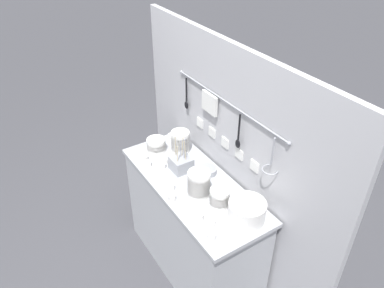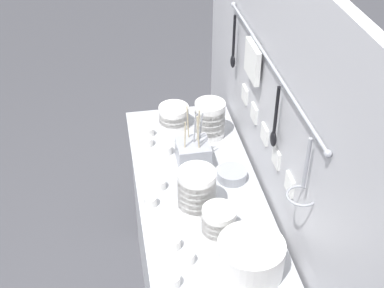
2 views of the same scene
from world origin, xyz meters
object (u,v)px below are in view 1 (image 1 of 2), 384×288
Objects in this scene: cup_edge_near at (145,158)px; plate_stack at (247,211)px; cup_front_left at (212,236)px; bowl_stack_back_corner at (156,145)px; bowl_stack_tall_left at (199,184)px; cup_mid_row at (167,160)px; bowl_stack_wide_centre at (219,198)px; cup_back_left at (212,222)px; steel_mixing_bowl at (208,170)px; cutlery_caddy at (181,163)px; cup_front_right at (171,136)px; bowl_stack_nested_right at (180,142)px; cup_centre at (171,187)px; cup_edge_far at (200,216)px; cup_back_right at (148,164)px; cup_beside_plates at (162,165)px; cup_by_caddy at (172,197)px.

plate_stack is at bearing 16.28° from cup_edge_near.
bowl_stack_back_corner is at bearing 171.29° from cup_front_left.
cup_edge_near is at bearing -65.23° from bowl_stack_back_corner.
cup_front_left is 1.00× the size of cup_edge_near.
bowl_stack_tall_left reaches higher than cup_mid_row.
bowl_stack_wide_centre is 0.20m from plate_stack.
cup_back_left is at bearing -50.53° from bowl_stack_wide_centre.
steel_mixing_bowl reaches higher than cup_back_left.
cutlery_caddy is 0.66m from cup_front_left.
cup_front_left and cup_back_left have the same top height.
bowl_stack_tall_left is 0.29m from cutlery_caddy.
cup_front_right is (-1.00, 0.06, -0.04)m from plate_stack.
bowl_stack_nested_right reaches higher than bowl_stack_back_corner.
cup_centre is 0.40m from cup_back_left.
cup_edge_far is (-0.15, -0.24, -0.04)m from plate_stack.
bowl_stack_tall_left is 0.36m from plate_stack.
cup_mid_row is (0.25, -0.18, 0.00)m from cup_front_right.
bowl_stack_back_corner reaches higher than cup_front_right.
cup_mid_row is at bearing -170.60° from plate_stack.
bowl_stack_nested_right is 0.81m from plate_stack.
cup_back_right is (-0.16, -0.18, -0.03)m from cutlery_caddy.
bowl_stack_wide_centre reaches higher than cup_edge_near.
cup_edge_near is (0.06, -0.13, -0.03)m from bowl_stack_back_corner.
cutlery_caddy is (-0.43, -0.02, -0.01)m from bowl_stack_wide_centre.
cup_edge_far is (0.56, -0.05, 0.00)m from cup_beside_plates.
bowl_stack_back_corner is 0.53× the size of cutlery_caddy.
bowl_stack_tall_left reaches higher than cup_edge_near.
cup_back_left is 0.68m from cup_mid_row.
bowl_stack_nested_right is 3.42× the size of cup_beside_plates.
bowl_stack_back_corner is 2.79× the size of cup_front_right.
bowl_stack_back_corner is at bearing 164.15° from cup_centre.
bowl_stack_tall_left is at bearing 41.95° from cup_centre.
cutlery_caddy is 5.27× the size of cup_front_left.
cup_mid_row is at bearing -162.56° from cutlery_caddy.
bowl_stack_nested_right is at bearing 162.76° from cup_back_left.
cup_centre is at bearing 3.23° from cup_back_right.
cup_back_right and cup_edge_near have the same top height.
bowl_stack_wide_centre is 2.47× the size of cup_front_right.
plate_stack is 4.48× the size of cup_front_left.
cutlery_caddy is 5.27× the size of cup_by_caddy.
plate_stack is (0.18, 0.07, 0.00)m from bowl_stack_wide_centre.
cup_front_right is 1.00× the size of cup_mid_row.
cup_front_left and cup_front_right have the same top height.
cup_back_right is (0.14, -0.14, -0.03)m from bowl_stack_back_corner.
cup_beside_plates is 1.00× the size of cup_edge_far.
cup_back_right and cup_beside_plates have the same top height.
cup_centre is (-0.14, -0.13, -0.07)m from bowl_stack_tall_left.
cup_edge_near is at bearing -130.12° from cup_mid_row.
cup_back_right and cup_by_caddy have the same top height.
cup_by_caddy is (0.37, -0.17, 0.00)m from cup_mid_row.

